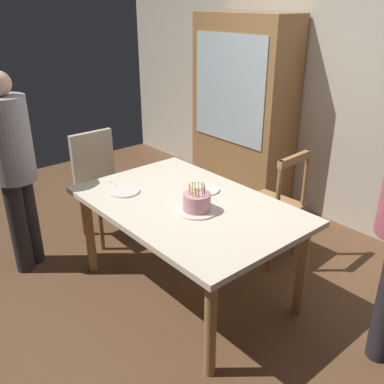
{
  "coord_description": "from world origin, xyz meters",
  "views": [
    {
      "loc": [
        2.04,
        -1.71,
        2.01
      ],
      "look_at": [
        0.05,
        0.0,
        0.83
      ],
      "focal_mm": 40.01,
      "sensor_mm": 36.0,
      "label": 1
    }
  ],
  "objects_px": {
    "chair_spindle_back": "(272,207)",
    "chair_upholstered": "(100,180)",
    "dining_table": "(187,213)",
    "person_celebrant": "(13,164)",
    "china_cabinet": "(243,111)",
    "birthday_cake": "(197,203)",
    "plate_near_celebrant": "(124,191)",
    "plate_far_side": "(205,190)"
  },
  "relations": [
    {
      "from": "chair_spindle_back",
      "to": "chair_upholstered",
      "type": "relative_size",
      "value": 1.0
    },
    {
      "from": "dining_table",
      "to": "person_celebrant",
      "type": "bearing_deg",
      "value": -145.0
    },
    {
      "from": "chair_upholstered",
      "to": "china_cabinet",
      "type": "relative_size",
      "value": 0.5
    },
    {
      "from": "person_celebrant",
      "to": "birthday_cake",
      "type": "bearing_deg",
      "value": 30.89
    },
    {
      "from": "plate_near_celebrant",
      "to": "chair_upholstered",
      "type": "distance_m",
      "value": 0.8
    },
    {
      "from": "china_cabinet",
      "to": "plate_far_side",
      "type": "bearing_deg",
      "value": -56.57
    },
    {
      "from": "birthday_cake",
      "to": "china_cabinet",
      "type": "bearing_deg",
      "value": 124.43
    },
    {
      "from": "plate_near_celebrant",
      "to": "chair_spindle_back",
      "type": "height_order",
      "value": "chair_spindle_back"
    },
    {
      "from": "chair_spindle_back",
      "to": "dining_table",
      "type": "bearing_deg",
      "value": -95.62
    },
    {
      "from": "person_celebrant",
      "to": "plate_far_side",
      "type": "bearing_deg",
      "value": 44.48
    },
    {
      "from": "chair_spindle_back",
      "to": "person_celebrant",
      "type": "distance_m",
      "value": 2.04
    },
    {
      "from": "dining_table",
      "to": "birthday_cake",
      "type": "height_order",
      "value": "birthday_cake"
    },
    {
      "from": "birthday_cake",
      "to": "chair_spindle_back",
      "type": "xyz_separation_m",
      "value": [
        -0.05,
        0.87,
        -0.33
      ]
    },
    {
      "from": "plate_far_side",
      "to": "chair_upholstered",
      "type": "height_order",
      "value": "chair_upholstered"
    },
    {
      "from": "plate_near_celebrant",
      "to": "china_cabinet",
      "type": "distance_m",
      "value": 1.88
    },
    {
      "from": "birthday_cake",
      "to": "chair_spindle_back",
      "type": "relative_size",
      "value": 0.29
    },
    {
      "from": "plate_near_celebrant",
      "to": "plate_far_side",
      "type": "relative_size",
      "value": 1.0
    },
    {
      "from": "chair_spindle_back",
      "to": "chair_upholstered",
      "type": "distance_m",
      "value": 1.53
    },
    {
      "from": "plate_far_side",
      "to": "chair_spindle_back",
      "type": "xyz_separation_m",
      "value": [
        0.16,
        0.61,
        -0.27
      ]
    },
    {
      "from": "chair_upholstered",
      "to": "person_celebrant",
      "type": "relative_size",
      "value": 0.61
    },
    {
      "from": "birthday_cake",
      "to": "chair_spindle_back",
      "type": "distance_m",
      "value": 0.93
    },
    {
      "from": "dining_table",
      "to": "plate_far_side",
      "type": "height_order",
      "value": "plate_far_side"
    },
    {
      "from": "plate_far_side",
      "to": "china_cabinet",
      "type": "xyz_separation_m",
      "value": [
        -0.87,
        1.32,
        0.22
      ]
    },
    {
      "from": "plate_near_celebrant",
      "to": "chair_spindle_back",
      "type": "bearing_deg",
      "value": 64.15
    },
    {
      "from": "dining_table",
      "to": "chair_spindle_back",
      "type": "distance_m",
      "value": 0.86
    },
    {
      "from": "china_cabinet",
      "to": "dining_table",
      "type": "bearing_deg",
      "value": -58.52
    },
    {
      "from": "dining_table",
      "to": "person_celebrant",
      "type": "distance_m",
      "value": 1.37
    },
    {
      "from": "chair_upholstered",
      "to": "chair_spindle_back",
      "type": "bearing_deg",
      "value": 34.35
    },
    {
      "from": "chair_upholstered",
      "to": "person_celebrant",
      "type": "distance_m",
      "value": 0.83
    },
    {
      "from": "birthday_cake",
      "to": "person_celebrant",
      "type": "bearing_deg",
      "value": -149.11
    },
    {
      "from": "dining_table",
      "to": "plate_near_celebrant",
      "type": "distance_m",
      "value": 0.5
    },
    {
      "from": "chair_spindle_back",
      "to": "chair_upholstered",
      "type": "xyz_separation_m",
      "value": [
        -1.27,
        -0.86,
        0.07
      ]
    },
    {
      "from": "dining_table",
      "to": "chair_spindle_back",
      "type": "bearing_deg",
      "value": 84.38
    },
    {
      "from": "chair_spindle_back",
      "to": "china_cabinet",
      "type": "bearing_deg",
      "value": 145.25
    },
    {
      "from": "plate_far_side",
      "to": "china_cabinet",
      "type": "bearing_deg",
      "value": 123.43
    },
    {
      "from": "birthday_cake",
      "to": "chair_upholstered",
      "type": "height_order",
      "value": "chair_upholstered"
    },
    {
      "from": "birthday_cake",
      "to": "chair_upholstered",
      "type": "bearing_deg",
      "value": 179.78
    },
    {
      "from": "chair_upholstered",
      "to": "dining_table",
      "type": "bearing_deg",
      "value": 1.27
    },
    {
      "from": "dining_table",
      "to": "plate_near_celebrant",
      "type": "bearing_deg",
      "value": -151.95
    },
    {
      "from": "plate_far_side",
      "to": "person_celebrant",
      "type": "xyz_separation_m",
      "value": [
        -1.02,
        -1.0,
        0.16
      ]
    },
    {
      "from": "chair_spindle_back",
      "to": "plate_near_celebrant",
      "type": "bearing_deg",
      "value": -115.85
    },
    {
      "from": "birthday_cake",
      "to": "plate_far_side",
      "type": "distance_m",
      "value": 0.34
    }
  ]
}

